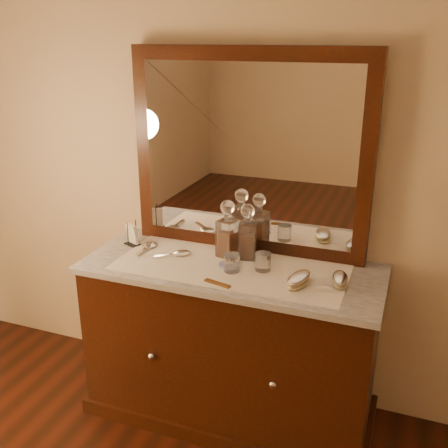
% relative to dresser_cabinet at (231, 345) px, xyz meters
% --- Properties ---
extents(dresser_cabinet, '(1.40, 0.55, 0.82)m').
position_rel_dresser_cabinet_xyz_m(dresser_cabinet, '(0.00, 0.00, 0.00)').
color(dresser_cabinet, black).
rests_on(dresser_cabinet, floor).
extents(dresser_plinth, '(1.46, 0.59, 0.08)m').
position_rel_dresser_cabinet_xyz_m(dresser_plinth, '(0.00, 0.00, -0.37)').
color(dresser_plinth, black).
rests_on(dresser_plinth, floor).
extents(knob_left, '(0.04, 0.04, 0.04)m').
position_rel_dresser_cabinet_xyz_m(knob_left, '(-0.30, -0.28, 0.04)').
color(knob_left, silver).
rests_on(knob_left, dresser_cabinet).
extents(knob_right, '(0.04, 0.04, 0.04)m').
position_rel_dresser_cabinet_xyz_m(knob_right, '(0.30, -0.28, 0.04)').
color(knob_right, silver).
rests_on(knob_right, dresser_cabinet).
extents(marble_top, '(1.44, 0.59, 0.03)m').
position_rel_dresser_cabinet_xyz_m(marble_top, '(0.00, 0.00, 0.42)').
color(marble_top, silver).
rests_on(marble_top, dresser_cabinet).
extents(mirror_frame, '(1.20, 0.08, 1.00)m').
position_rel_dresser_cabinet_xyz_m(mirror_frame, '(0.00, 0.25, 0.94)').
color(mirror_frame, black).
rests_on(mirror_frame, marble_top).
extents(mirror_glass, '(1.06, 0.01, 0.86)m').
position_rel_dresser_cabinet_xyz_m(mirror_glass, '(0.00, 0.21, 0.94)').
color(mirror_glass, white).
rests_on(mirror_glass, marble_top).
extents(lace_runner, '(1.10, 0.45, 0.00)m').
position_rel_dresser_cabinet_xyz_m(lace_runner, '(0.00, -0.02, 0.44)').
color(lace_runner, white).
rests_on(lace_runner, marble_top).
extents(pin_dish, '(0.10, 0.10, 0.01)m').
position_rel_dresser_cabinet_xyz_m(pin_dish, '(-0.02, -0.01, 0.45)').
color(pin_dish, silver).
rests_on(pin_dish, lace_runner).
extents(comb, '(0.13, 0.06, 0.01)m').
position_rel_dresser_cabinet_xyz_m(comb, '(0.01, -0.21, 0.45)').
color(comb, brown).
rests_on(comb, lace_runner).
extents(napkin_rack, '(0.10, 0.08, 0.13)m').
position_rel_dresser_cabinet_xyz_m(napkin_rack, '(-0.58, 0.07, 0.49)').
color(napkin_rack, black).
rests_on(napkin_rack, marble_top).
extents(decanter_left, '(0.11, 0.11, 0.29)m').
position_rel_dresser_cabinet_xyz_m(decanter_left, '(-0.06, 0.10, 0.56)').
color(decanter_left, '#9C4316').
rests_on(decanter_left, lace_runner).
extents(decanter_right, '(0.10, 0.10, 0.28)m').
position_rel_dresser_cabinet_xyz_m(decanter_right, '(0.04, 0.11, 0.55)').
color(decanter_right, '#9C4316').
rests_on(decanter_right, lace_runner).
extents(brush_near, '(0.11, 0.19, 0.05)m').
position_rel_dresser_cabinet_xyz_m(brush_near, '(0.35, -0.08, 0.47)').
color(brush_near, '#9D8B60').
rests_on(brush_near, lace_runner).
extents(brush_far, '(0.09, 0.16, 0.04)m').
position_rel_dresser_cabinet_xyz_m(brush_far, '(0.52, -0.01, 0.47)').
color(brush_far, '#9D8B60').
rests_on(brush_far, lace_runner).
extents(hand_mirror_outer, '(0.08, 0.19, 0.02)m').
position_rel_dresser_cabinet_xyz_m(hand_mirror_outer, '(-0.48, 0.05, 0.45)').
color(hand_mirror_outer, silver).
rests_on(hand_mirror_outer, lace_runner).
extents(hand_mirror_inner, '(0.18, 0.16, 0.02)m').
position_rel_dresser_cabinet_xyz_m(hand_mirror_inner, '(-0.29, 0.02, 0.45)').
color(hand_mirror_inner, silver).
rests_on(hand_mirror_inner, lace_runner).
extents(tumblers, '(0.21, 0.14, 0.08)m').
position_rel_dresser_cabinet_xyz_m(tumblers, '(0.09, -0.03, 0.49)').
color(tumblers, white).
rests_on(tumblers, lace_runner).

